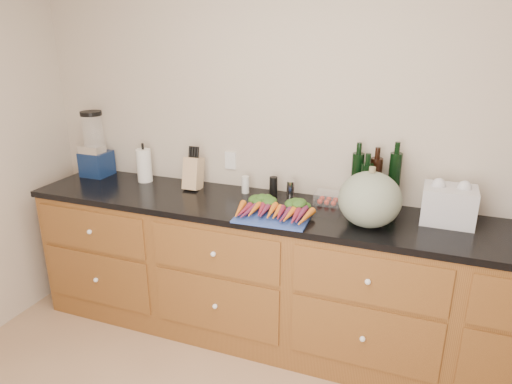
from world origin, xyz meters
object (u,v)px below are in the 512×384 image
at_px(squash, 370,199).
at_px(knife_block, 193,173).
at_px(carrots, 275,209).
at_px(blender_appliance, 95,148).
at_px(tomato_box, 328,198).
at_px(cutting_board, 273,216).
at_px(paper_towel, 144,165).

bearing_deg(squash, knife_block, 169.35).
relative_size(carrots, knife_block, 2.08).
height_order(carrots, squash, squash).
relative_size(blender_appliance, knife_block, 2.22).
bearing_deg(blender_appliance, carrots, -10.63).
bearing_deg(blender_appliance, squash, -6.87).
bearing_deg(tomato_box, blender_appliance, -179.59).
distance_m(blender_appliance, tomato_box, 1.76).
height_order(carrots, tomato_box, tomato_box).
xyz_separation_m(squash, knife_block, (-1.21, 0.23, -0.05)).
distance_m(carrots, tomato_box, 0.39).
bearing_deg(blender_appliance, cutting_board, -11.92).
bearing_deg(paper_towel, squash, -8.72).
bearing_deg(paper_towel, tomato_box, 0.43).
height_order(blender_appliance, paper_towel, blender_appliance).
bearing_deg(tomato_box, cutting_board, -127.06).
height_order(squash, tomato_box, squash).
distance_m(carrots, blender_appliance, 1.54).
relative_size(cutting_board, knife_block, 1.93).
distance_m(blender_appliance, paper_towel, 0.43).
distance_m(cutting_board, blender_appliance, 1.55).
xyz_separation_m(paper_towel, knife_block, (0.41, -0.02, -0.01)).
xyz_separation_m(carrots, knife_block, (-0.68, 0.26, 0.07)).
bearing_deg(knife_block, paper_towel, 177.17).
height_order(carrots, paper_towel, paper_towel).
bearing_deg(cutting_board, tomato_box, 52.94).
height_order(cutting_board, carrots, carrots).
distance_m(cutting_board, knife_block, 0.75).
xyz_separation_m(carrots, squash, (0.53, 0.04, 0.12)).
height_order(paper_towel, tomato_box, paper_towel).
bearing_deg(cutting_board, paper_towel, 163.57).
xyz_separation_m(blender_appliance, paper_towel, (0.42, 0.00, -0.09)).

